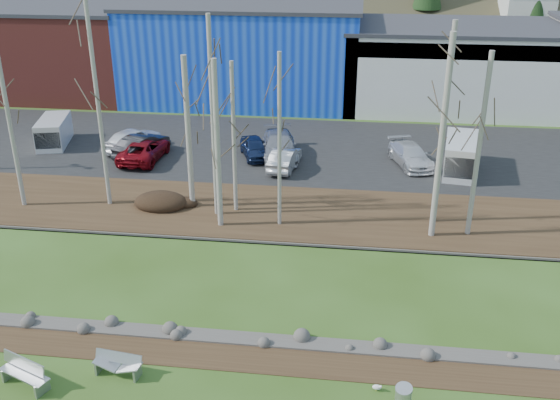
# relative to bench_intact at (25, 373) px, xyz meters

# --- Properties ---
(ground) EXTENTS (200.00, 200.00, 0.00)m
(ground) POSITION_rel_bench_intact_xyz_m (6.66, 0.32, -0.49)
(ground) COLOR #2F4913
(ground) RESTS_ON ground
(dirt_strip) EXTENTS (80.00, 1.80, 0.03)m
(dirt_strip) POSITION_rel_bench_intact_xyz_m (6.66, 2.42, -0.48)
(dirt_strip) COLOR #382616
(dirt_strip) RESTS_ON ground
(near_bank_rocks) EXTENTS (80.00, 0.80, 0.50)m
(near_bank_rocks) POSITION_rel_bench_intact_xyz_m (6.66, 3.42, -0.49)
(near_bank_rocks) COLOR #47423D
(near_bank_rocks) RESTS_ON ground
(river) EXTENTS (80.00, 8.00, 0.90)m
(river) POSITION_rel_bench_intact_xyz_m (6.66, 7.52, -0.49)
(river) COLOR #13222E
(river) RESTS_ON ground
(far_bank_rocks) EXTENTS (80.00, 0.80, 0.46)m
(far_bank_rocks) POSITION_rel_bench_intact_xyz_m (6.66, 11.62, -0.49)
(far_bank_rocks) COLOR #47423D
(far_bank_rocks) RESTS_ON ground
(far_bank) EXTENTS (80.00, 7.00, 0.15)m
(far_bank) POSITION_rel_bench_intact_xyz_m (6.66, 14.82, -0.42)
(far_bank) COLOR #382616
(far_bank) RESTS_ON ground
(parking_lot) EXTENTS (80.00, 14.00, 0.14)m
(parking_lot) POSITION_rel_bench_intact_xyz_m (6.66, 25.32, -0.42)
(parking_lot) COLOR black
(parking_lot) RESTS_ON ground
(building_brick) EXTENTS (16.32, 12.24, 7.80)m
(building_brick) POSITION_rel_bench_intact_xyz_m (-17.34, 39.32, 3.41)
(building_brick) COLOR brown
(building_brick) RESTS_ON ground
(building_blue) EXTENTS (20.40, 12.24, 8.30)m
(building_blue) POSITION_rel_bench_intact_xyz_m (0.66, 39.32, 3.66)
(building_blue) COLOR #0D35C7
(building_blue) RESTS_ON ground
(building_white) EXTENTS (18.36, 12.24, 6.80)m
(building_white) POSITION_rel_bench_intact_xyz_m (18.66, 39.30, 2.92)
(building_white) COLOR silver
(building_white) RESTS_ON ground
(bench_intact) EXTENTS (2.03, 1.27, 0.98)m
(bench_intact) POSITION_rel_bench_intact_xyz_m (0.00, 0.00, 0.00)
(bench_intact) COLOR #A8AAAC
(bench_intact) RESTS_ON ground
(bench_damaged) EXTENTS (1.81, 0.79, 0.78)m
(bench_damaged) POSITION_rel_bench_intact_xyz_m (2.96, 0.94, -0.10)
(bench_damaged) COLOR #A8AAAC
(bench_damaged) RESTS_ON ground
(seagull) EXTENTS (0.36, 0.19, 0.27)m
(seagull) POSITION_rel_bench_intact_xyz_m (11.96, 1.20, -0.34)
(seagull) COLOR gold
(seagull) RESTS_ON ground
(dirt_mound) EXTENTS (2.99, 2.11, 0.59)m
(dirt_mound) POSITION_rel_bench_intact_xyz_m (0.27, 14.64, -0.05)
(dirt_mound) COLOR black
(dirt_mound) RESTS_ON far_bank
(birch_0) EXTENTS (0.24, 0.24, 8.79)m
(birch_0) POSITION_rel_bench_intact_xyz_m (-7.38, 13.88, 4.05)
(birch_0) COLOR #B1A9A0
(birch_0) RESTS_ON far_bank
(birch_1) EXTENTS (0.23, 0.23, 11.48)m
(birch_1) POSITION_rel_bench_intact_xyz_m (-2.70, 14.64, 5.40)
(birch_1) COLOR #B1A9A0
(birch_1) RESTS_ON far_bank
(birch_2) EXTENTS (0.30, 0.30, 8.33)m
(birch_2) POSITION_rel_bench_intact_xyz_m (1.99, 14.91, 3.82)
(birch_2) COLOR #B1A9A0
(birch_2) RESTS_ON far_bank
(birch_3) EXTENTS (0.23, 0.23, 10.48)m
(birch_3) POSITION_rel_bench_intact_xyz_m (3.55, 14.09, 4.90)
(birch_3) COLOR #B1A9A0
(birch_3) RESTS_ON far_bank
(birch_4) EXTENTS (0.28, 0.28, 8.63)m
(birch_4) POSITION_rel_bench_intact_xyz_m (4.04, 12.77, 3.97)
(birch_4) COLOR #B1A9A0
(birch_4) RESTS_ON far_bank
(birch_5) EXTENTS (0.22, 0.22, 8.13)m
(birch_5) POSITION_rel_bench_intact_xyz_m (4.48, 14.72, 3.73)
(birch_5) COLOR #B1A9A0
(birch_5) RESTS_ON far_bank
(birch_6) EXTENTS (0.20, 0.20, 8.92)m
(birch_6) POSITION_rel_bench_intact_xyz_m (7.07, 13.29, 4.12)
(birch_6) COLOR #B1A9A0
(birch_6) RESTS_ON far_bank
(birch_7) EXTENTS (0.30, 0.30, 10.03)m
(birch_7) POSITION_rel_bench_intact_xyz_m (14.83, 12.96, 4.68)
(birch_7) COLOR #B1A9A0
(birch_7) RESTS_ON far_bank
(birch_8) EXTENTS (0.25, 0.25, 9.17)m
(birch_8) POSITION_rel_bench_intact_xyz_m (16.67, 13.38, 4.24)
(birch_8) COLOR #B1A9A0
(birch_8) RESTS_ON far_bank
(birch_9) EXTENTS (0.26, 0.26, 10.31)m
(birch_9) POSITION_rel_bench_intact_xyz_m (15.09, 14.63, 4.81)
(birch_9) COLOR #B1A9A0
(birch_9) RESTS_ON far_bank
(car_0) EXTENTS (3.54, 4.93, 1.56)m
(car_0) POSITION_rel_bench_intact_xyz_m (-4.47, 23.56, 0.43)
(car_0) COLOR white
(car_0) RESTS_ON parking_lot
(car_1) EXTENTS (2.91, 4.78, 1.49)m
(car_1) POSITION_rel_bench_intact_xyz_m (-3.46, 22.49, 0.39)
(car_1) COLOR black
(car_1) RESTS_ON parking_lot
(car_2) EXTENTS (2.48, 5.11, 1.40)m
(car_2) POSITION_rel_bench_intact_xyz_m (-3.04, 21.74, 0.35)
(car_2) COLOR maroon
(car_2) RESTS_ON parking_lot
(car_3) EXTENTS (3.19, 5.76, 1.58)m
(car_3) POSITION_rel_bench_intact_xyz_m (5.76, 23.43, 0.44)
(car_3) COLOR gray
(car_3) RESTS_ON parking_lot
(car_4) EXTENTS (2.80, 4.13, 1.31)m
(car_4) POSITION_rel_bench_intact_xyz_m (4.12, 23.21, 0.30)
(car_4) COLOR #152245
(car_4) RESTS_ON parking_lot
(car_5) EXTENTS (1.87, 4.19, 1.34)m
(car_5) POSITION_rel_bench_intact_xyz_m (6.36, 21.32, 0.32)
(car_5) COLOR #B0B0B2
(car_5) RESTS_ON parking_lot
(car_6) EXTENTS (3.21, 4.98, 1.34)m
(car_6) POSITION_rel_bench_intact_xyz_m (14.37, 22.98, 0.32)
(car_6) COLOR silver
(car_6) RESTS_ON parking_lot
(van_white) EXTENTS (2.69, 5.08, 2.12)m
(van_white) POSITION_rel_bench_intact_xyz_m (17.42, 22.08, 0.71)
(van_white) COLOR white
(van_white) RESTS_ON parking_lot
(van_grey) EXTENTS (2.76, 4.55, 1.86)m
(van_grey) POSITION_rel_bench_intact_xyz_m (-10.37, 23.92, 0.58)
(van_grey) COLOR silver
(van_grey) RESTS_ON parking_lot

